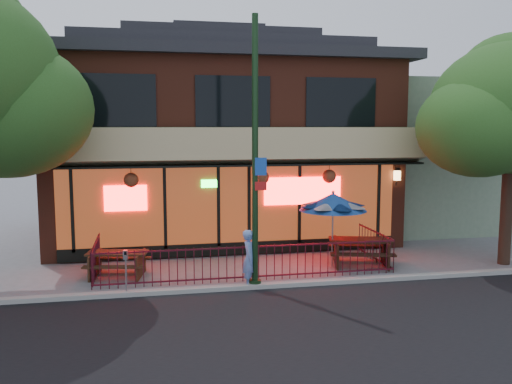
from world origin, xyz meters
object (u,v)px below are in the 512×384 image
picnic_table_left (118,260)px  picnic_table_right (361,248)px  street_tree_right (512,101)px  parking_meter_near (126,265)px  pedestrian (250,259)px  street_light (255,168)px  patio_umbrella (333,202)px

picnic_table_left → picnic_table_right: bearing=-1.3°
street_tree_right → parking_meter_near: 12.13m
picnic_table_left → pedestrian: 3.88m
picnic_table_right → parking_meter_near: (-6.90, -1.69, 0.25)m
street_light → picnic_table_right: 4.73m
street_light → picnic_table_left: 4.83m
street_light → pedestrian: street_light is taller
street_light → parking_meter_near: street_light is taller
street_tree_right → pedestrian: (-8.18, -0.94, -4.19)m
picnic_table_left → picnic_table_right: (7.20, -0.17, 0.07)m
picnic_table_left → patio_umbrella: 6.49m
street_tree_right → picnic_table_left: street_tree_right is taller
patio_umbrella → parking_meter_near: (-6.01, -1.76, -1.18)m
street_tree_right → picnic_table_left: 12.50m
street_light → patio_umbrella: size_ratio=3.04×
picnic_table_right → parking_meter_near: parking_meter_near is taller
street_light → parking_meter_near: bearing=-178.7°
street_tree_right → picnic_table_left: size_ratio=3.75×
street_light → patio_umbrella: 3.40m
picnic_table_left → pedestrian: size_ratio=1.22×
pedestrian → parking_meter_near: bearing=106.5°
patio_umbrella → parking_meter_near: 6.37m
street_light → picnic_table_left: size_ratio=3.74×
patio_umbrella → pedestrian: size_ratio=1.50×
street_light → picnic_table_left: street_light is taller
street_light → street_tree_right: street_tree_right is taller
street_tree_right → street_light: bearing=-173.0°
parking_meter_near → pedestrian: bearing=2.4°
patio_umbrella → pedestrian: bearing=-150.3°
street_tree_right → picnic_table_left: (-11.64, 0.79, -4.49)m
picnic_table_right → pedestrian: bearing=-157.4°
street_light → picnic_table_right: street_light is taller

